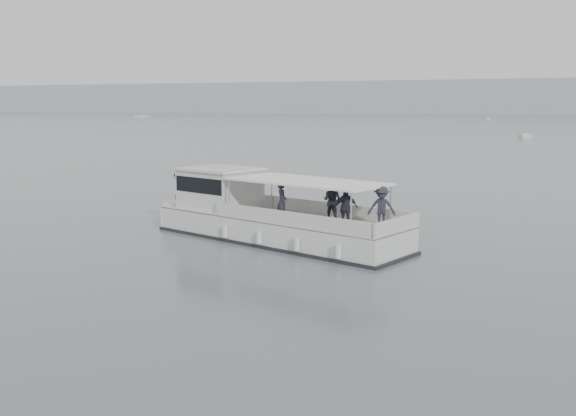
% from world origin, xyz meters
% --- Properties ---
extents(ground, '(1400.00, 1400.00, 0.00)m').
position_xyz_m(ground, '(0.00, 0.00, 0.00)').
color(ground, '#545D63').
rests_on(ground, ground).
extents(headland, '(1400.00, 90.00, 28.00)m').
position_xyz_m(headland, '(0.00, 560.00, 14.00)').
color(headland, '#939EA8').
rests_on(headland, ground).
extents(tour_boat, '(14.48, 7.76, 6.17)m').
position_xyz_m(tour_boat, '(-3.08, 2.58, 1.01)').
color(tour_boat, silver).
rests_on(tour_boat, ground).
extents(moored_fleet, '(399.83, 281.47, 9.81)m').
position_xyz_m(moored_fleet, '(-13.18, 184.13, 0.36)').
color(moored_fleet, silver).
rests_on(moored_fleet, ground).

